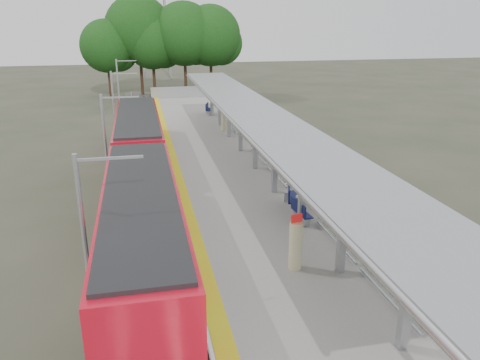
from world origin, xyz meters
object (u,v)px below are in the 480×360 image
(bench_near, at_px, (300,211))
(litter_bin, at_px, (301,207))
(bench_far, at_px, (208,108))
(info_pillar_far, at_px, (224,121))
(bench_mid, at_px, (291,195))
(train, at_px, (140,172))
(info_pillar_near, at_px, (296,245))

(bench_near, bearing_deg, litter_bin, 60.02)
(bench_far, height_order, info_pillar_far, info_pillar_far)
(bench_mid, relative_size, info_pillar_far, 0.90)
(bench_mid, bearing_deg, train, 169.08)
(info_pillar_near, distance_m, info_pillar_far, 21.15)
(train, bearing_deg, litter_bin, -35.57)
(bench_near, height_order, info_pillar_near, info_pillar_near)
(info_pillar_near, relative_size, litter_bin, 2.03)
(train, height_order, bench_near, train)
(train, xyz_separation_m, bench_far, (6.27, 19.33, -0.52))
(bench_mid, relative_size, bench_far, 1.10)
(bench_mid, xyz_separation_m, info_pillar_far, (-0.22, 15.78, 0.23))
(bench_near, height_order, bench_mid, bench_mid)
(bench_near, height_order, litter_bin, litter_bin)
(bench_mid, height_order, bench_far, bench_mid)
(info_pillar_near, bearing_deg, litter_bin, 59.66)
(litter_bin, bearing_deg, bench_near, -113.07)
(bench_near, distance_m, info_pillar_near, 4.01)
(bench_near, xyz_separation_m, bench_mid, (0.12, 1.61, 0.10))
(bench_near, relative_size, bench_far, 0.90)
(info_pillar_far, bearing_deg, litter_bin, -86.62)
(bench_mid, bearing_deg, info_pillar_far, 108.01)
(bench_far, relative_size, info_pillar_near, 0.76)
(info_pillar_far, bearing_deg, bench_mid, -86.68)
(bench_far, distance_m, info_pillar_far, 7.12)
(bench_mid, bearing_deg, bench_near, -77.23)
(bench_mid, height_order, info_pillar_far, info_pillar_far)
(info_pillar_near, height_order, info_pillar_far, info_pillar_near)
(bench_near, height_order, info_pillar_far, info_pillar_far)
(info_pillar_far, bearing_deg, info_pillar_near, -91.24)
(train, xyz_separation_m, info_pillar_far, (6.46, 12.21, -0.24))
(bench_far, xyz_separation_m, info_pillar_near, (-1.20, -28.22, 0.35))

